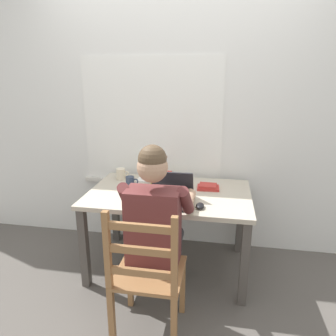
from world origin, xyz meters
TOP-DOWN VIEW (x-y plane):
  - ground_plane at (0.00, 0.00)m, footprint 8.00×8.00m
  - back_wall at (-0.01, 0.49)m, footprint 6.00×0.08m
  - desk at (0.00, 0.00)m, footprint 1.31×0.83m
  - seated_person at (-0.00, -0.49)m, footprint 0.50×0.60m
  - wooden_chair at (-0.00, -0.77)m, footprint 0.42×0.42m
  - laptop at (0.04, -0.20)m, footprint 0.33×0.33m
  - computer_mouse at (0.27, -0.27)m, footprint 0.06×0.10m
  - coffee_mug_white at (-0.49, 0.24)m, footprint 0.12×0.08m
  - coffee_mug_dark at (-0.35, 0.07)m, footprint 0.11×0.07m
  - book_stack_main at (-0.10, 0.19)m, footprint 0.18×0.15m
  - book_stack_side at (0.31, 0.13)m, footprint 0.19×0.14m
  - paper_pile_near_laptop at (-0.21, 0.25)m, footprint 0.26×0.17m
  - paper_pile_back_corner at (0.01, -0.07)m, footprint 0.25×0.24m
  - landscape_photo_print at (-0.23, -0.05)m, footprint 0.15×0.13m

SIDE VIEW (x-z plane):
  - ground_plane at x=0.00m, z-range 0.00..0.00m
  - wooden_chair at x=0.00m, z-range -0.01..0.91m
  - desk at x=0.00m, z-range 0.26..0.96m
  - seated_person at x=0.00m, z-range 0.06..1.29m
  - landscape_photo_print at x=-0.23m, z-range 0.70..0.70m
  - paper_pile_back_corner at x=0.01m, z-range 0.70..0.71m
  - paper_pile_near_laptop at x=-0.21m, z-range 0.70..0.71m
  - computer_mouse at x=0.27m, z-range 0.70..0.74m
  - book_stack_side at x=0.31m, z-range 0.70..0.74m
  - coffee_mug_dark at x=-0.35m, z-range 0.70..0.79m
  - coffee_mug_white at x=-0.49m, z-range 0.70..0.80m
  - book_stack_main at x=-0.10m, z-range 0.70..0.81m
  - laptop at x=0.04m, z-range 0.64..0.86m
  - back_wall at x=-0.01m, z-range 0.00..2.60m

